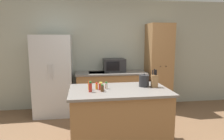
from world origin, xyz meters
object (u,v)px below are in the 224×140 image
object	(u,v)px
knife_block	(154,81)
spice_bottle_pale_salt	(97,86)
spice_bottle_amber_oil	(90,87)
spice_bottle_green_herb	(102,88)
refrigerator	(53,75)
microwave	(114,65)
spice_bottle_tall_dark	(106,86)
kettle	(144,81)
spice_bottle_short_red	(90,86)
spice_bottle_orange_cap	(101,86)
pantry_cabinet	(158,66)

from	to	relation	value
knife_block	spice_bottle_pale_salt	world-z (taller)	knife_block
spice_bottle_amber_oil	spice_bottle_green_herb	distance (m)	0.17
refrigerator	microwave	size ratio (longest dim) A/B	3.50
spice_bottle_tall_dark	knife_block	bearing A→B (deg)	-1.09
knife_block	kettle	xyz separation A→B (m)	(-0.14, 0.07, -0.01)
spice_bottle_short_red	spice_bottle_orange_cap	xyz separation A→B (m)	(0.16, -0.03, -0.00)
refrigerator	spice_bottle_orange_cap	distance (m)	1.89
refrigerator	spice_bottle_pale_salt	size ratio (longest dim) A/B	17.52
spice_bottle_tall_dark	spice_bottle_green_herb	bearing A→B (deg)	-116.68
pantry_cabinet	spice_bottle_amber_oil	size ratio (longest dim) A/B	13.39
spice_bottle_tall_dark	kettle	xyz separation A→B (m)	(0.60, 0.05, 0.04)
pantry_cabinet	microwave	size ratio (longest dim) A/B	4.05
spice_bottle_orange_cap	spice_bottle_short_red	bearing A→B (deg)	168.79
refrigerator	spice_bottle_orange_cap	bearing A→B (deg)	-61.58
spice_bottle_tall_dark	kettle	size ratio (longest dim) A/B	0.50
spice_bottle_orange_cap	knife_block	bearing A→B (deg)	2.68
spice_bottle_tall_dark	spice_bottle_short_red	world-z (taller)	spice_bottle_short_red
spice_bottle_green_herb	refrigerator	bearing A→B (deg)	117.43
microwave	spice_bottle_green_herb	size ratio (longest dim) A/B	4.93
knife_block	spice_bottle_tall_dark	world-z (taller)	knife_block
knife_block	spice_bottle_orange_cap	xyz separation A→B (m)	(-0.83, -0.04, -0.05)
spice_bottle_green_herb	microwave	bearing A→B (deg)	76.02
spice_bottle_amber_oil	spice_bottle_orange_cap	xyz separation A→B (m)	(0.15, 0.10, -0.02)
spice_bottle_short_red	spice_bottle_amber_oil	world-z (taller)	spice_bottle_amber_oil
microwave	spice_bottle_tall_dark	distance (m)	1.79
kettle	spice_bottle_amber_oil	bearing A→B (deg)	-166.34
knife_block	spice_bottle_tall_dark	distance (m)	0.74
pantry_cabinet	knife_block	size ratio (longest dim) A/B	7.09
spice_bottle_amber_oil	kettle	world-z (taller)	kettle
kettle	spice_bottle_green_herb	bearing A→B (deg)	-163.05
spice_bottle_amber_oil	kettle	xyz separation A→B (m)	(0.84, 0.20, 0.02)
microwave	spice_bottle_amber_oil	bearing A→B (deg)	-108.62
spice_bottle_tall_dark	kettle	distance (m)	0.60
microwave	knife_block	world-z (taller)	knife_block
pantry_cabinet	spice_bottle_green_herb	xyz separation A→B (m)	(-1.55, -1.83, -0.03)
microwave	spice_bottle_orange_cap	xyz separation A→B (m)	(-0.49, -1.79, -0.07)
refrigerator	spice_bottle_green_herb	bearing A→B (deg)	-62.57
knife_block	kettle	size ratio (longest dim) A/B	1.38
spice_bottle_green_herb	spice_bottle_pale_salt	xyz separation A→B (m)	(-0.07, 0.14, -0.00)
refrigerator	pantry_cabinet	size ratio (longest dim) A/B	0.86
refrigerator	knife_block	distance (m)	2.37
kettle	spice_bottle_tall_dark	bearing A→B (deg)	-174.76
knife_block	spice_bottle_tall_dark	size ratio (longest dim) A/B	2.76
spice_bottle_short_red	spice_bottle_pale_salt	xyz separation A→B (m)	(0.10, 0.01, -0.01)
refrigerator	spice_bottle_short_red	bearing A→B (deg)	-65.57
pantry_cabinet	spice_bottle_pale_salt	distance (m)	2.34
knife_block	spice_bottle_short_red	bearing A→B (deg)	-179.57
spice_bottle_green_herb	spice_bottle_orange_cap	size ratio (longest dim) A/B	0.89
knife_block	spice_bottle_amber_oil	bearing A→B (deg)	-172.16
spice_bottle_orange_cap	refrigerator	bearing A→B (deg)	118.42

